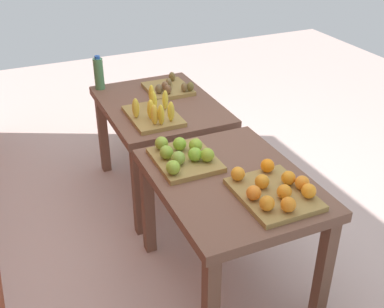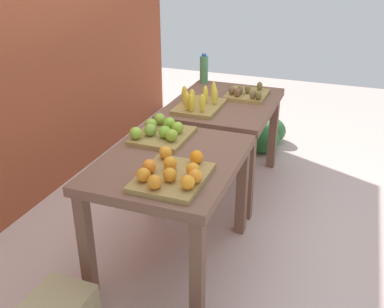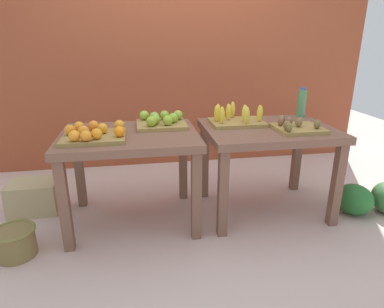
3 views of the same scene
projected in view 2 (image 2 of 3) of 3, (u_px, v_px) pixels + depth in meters
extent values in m
plane|color=#C9ACA4|center=(200.00, 215.00, 3.47)|extent=(8.00, 8.00, 0.00)
cube|color=#974428|center=(27.00, 5.00, 3.25)|extent=(4.40, 0.12, 3.00)
cube|color=brown|center=(170.00, 163.00, 2.68)|extent=(1.04, 0.80, 0.06)
cube|color=brown|center=(197.00, 273.00, 2.35)|extent=(0.07, 0.07, 0.69)
cube|color=brown|center=(242.00, 190.00, 3.13)|extent=(0.07, 0.07, 0.69)
cube|color=brown|center=(86.00, 245.00, 2.56)|extent=(0.07, 0.07, 0.69)
cube|color=brown|center=(154.00, 174.00, 3.34)|extent=(0.07, 0.07, 0.69)
cube|color=brown|center=(224.00, 105.00, 3.63)|extent=(1.04, 0.80, 0.06)
cube|color=brown|center=(249.00, 178.00, 3.30)|extent=(0.07, 0.07, 0.69)
cube|color=brown|center=(273.00, 132.00, 4.07)|extent=(0.07, 0.07, 0.69)
cube|color=brown|center=(164.00, 163.00, 3.51)|extent=(0.07, 0.07, 0.69)
cube|color=brown|center=(203.00, 123.00, 4.29)|extent=(0.07, 0.07, 0.69)
cube|color=olive|center=(172.00, 178.00, 2.42)|extent=(0.44, 0.36, 0.03)
sphere|color=orange|center=(170.00, 175.00, 2.34)|extent=(0.08, 0.08, 0.08)
sphere|color=orange|center=(165.00, 152.00, 2.58)|extent=(0.09, 0.09, 0.08)
sphere|color=orange|center=(188.00, 182.00, 2.26)|extent=(0.10, 0.10, 0.08)
sphere|color=orange|center=(170.00, 163.00, 2.46)|extent=(0.09, 0.09, 0.08)
sphere|color=orange|center=(193.00, 169.00, 2.39)|extent=(0.10, 0.10, 0.08)
sphere|color=orange|center=(195.00, 176.00, 2.32)|extent=(0.10, 0.10, 0.08)
sphere|color=orange|center=(143.00, 175.00, 2.34)|extent=(0.10, 0.10, 0.08)
sphere|color=orange|center=(196.00, 157.00, 2.53)|extent=(0.08, 0.08, 0.08)
sphere|color=orange|center=(154.00, 182.00, 2.27)|extent=(0.10, 0.10, 0.08)
sphere|color=orange|center=(149.00, 166.00, 2.43)|extent=(0.09, 0.09, 0.08)
cube|color=olive|center=(163.00, 136.00, 2.94)|extent=(0.40, 0.34, 0.03)
sphere|color=#8BB739|center=(151.00, 124.00, 2.97)|extent=(0.10, 0.10, 0.08)
sphere|color=#88BE32|center=(169.00, 123.00, 2.99)|extent=(0.11, 0.11, 0.08)
sphere|color=#91BF39|center=(136.00, 133.00, 2.84)|extent=(0.11, 0.11, 0.08)
sphere|color=#87AE40|center=(150.00, 130.00, 2.89)|extent=(0.11, 0.11, 0.08)
sphere|color=#91B933|center=(177.00, 128.00, 2.92)|extent=(0.11, 0.11, 0.08)
sphere|color=#91B731|center=(172.00, 135.00, 2.81)|extent=(0.11, 0.11, 0.08)
sphere|color=#83BE33|center=(165.00, 132.00, 2.86)|extent=(0.09, 0.09, 0.08)
sphere|color=#8FB338|center=(160.00, 119.00, 3.07)|extent=(0.11, 0.11, 0.08)
cube|color=olive|center=(200.00, 107.00, 3.46)|extent=(0.44, 0.32, 0.03)
ellipsoid|color=yellow|center=(185.00, 95.00, 3.46)|extent=(0.04, 0.05, 0.14)
ellipsoid|color=yellow|center=(192.00, 98.00, 3.38)|extent=(0.06, 0.06, 0.14)
ellipsoid|color=yellow|center=(214.00, 90.00, 3.55)|extent=(0.05, 0.05, 0.14)
ellipsoid|color=yellow|center=(202.00, 103.00, 3.27)|extent=(0.06, 0.06, 0.14)
ellipsoid|color=yellow|center=(187.00, 102.00, 3.31)|extent=(0.06, 0.06, 0.14)
ellipsoid|color=yellow|center=(191.00, 103.00, 3.28)|extent=(0.05, 0.05, 0.14)
ellipsoid|color=yellow|center=(205.00, 94.00, 3.46)|extent=(0.06, 0.05, 0.14)
ellipsoid|color=yellow|center=(215.00, 96.00, 3.43)|extent=(0.07, 0.06, 0.14)
cube|color=olive|center=(247.00, 95.00, 3.73)|extent=(0.36, 0.32, 0.03)
ellipsoid|color=brown|center=(248.00, 89.00, 3.70)|extent=(0.07, 0.06, 0.07)
ellipsoid|color=brown|center=(253.00, 95.00, 3.56)|extent=(0.07, 0.07, 0.07)
ellipsoid|color=brown|center=(237.00, 93.00, 3.61)|extent=(0.06, 0.07, 0.07)
ellipsoid|color=brown|center=(259.00, 95.00, 3.54)|extent=(0.06, 0.06, 0.07)
ellipsoid|color=brown|center=(260.00, 86.00, 3.77)|extent=(0.07, 0.06, 0.07)
ellipsoid|color=brown|center=(240.00, 90.00, 3.67)|extent=(0.07, 0.07, 0.07)
ellipsoid|color=brown|center=(232.00, 90.00, 3.66)|extent=(0.05, 0.06, 0.07)
cylinder|color=#4C8C59|center=(204.00, 70.00, 4.04)|extent=(0.08, 0.08, 0.24)
cylinder|color=blue|center=(204.00, 55.00, 3.99)|extent=(0.04, 0.04, 0.02)
ellipsoid|color=#366D39|center=(271.00, 129.00, 4.70)|extent=(0.40, 0.43, 0.26)
ellipsoid|color=#25682C|center=(264.00, 140.00, 4.44)|extent=(0.40, 0.41, 0.27)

